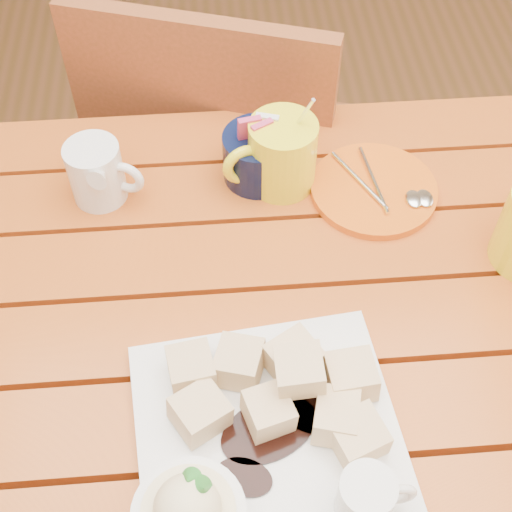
{
  "coord_description": "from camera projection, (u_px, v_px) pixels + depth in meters",
  "views": [
    {
      "loc": [
        -0.05,
        -0.46,
        1.48
      ],
      "look_at": [
        -0.0,
        0.06,
        0.82
      ],
      "focal_mm": 50.0,
      "sensor_mm": 36.0,
      "label": 1
    }
  ],
  "objects": [
    {
      "name": "chair_far",
      "position": [
        224.0,
        165.0,
        1.38
      ],
      "size": [
        0.53,
        0.53,
        0.9
      ],
      "rotation": [
        0.0,
        0.0,
        2.83
      ],
      "color": "brown",
      "rests_on": "ground"
    },
    {
      "name": "cream_pitcher",
      "position": [
        97.0,
        172.0,
        0.95
      ],
      "size": [
        0.11,
        0.09,
        0.09
      ],
      "rotation": [
        0.0,
        0.0,
        -0.36
      ],
      "color": "white",
      "rests_on": "table"
    },
    {
      "name": "coffee_mug_left",
      "position": [
        280.0,
        154.0,
        0.96
      ],
      "size": [
        0.13,
        0.09,
        0.16
      ],
      "rotation": [
        0.0,
        0.0,
        0.29
      ],
      "color": "yellow",
      "rests_on": "table"
    },
    {
      "name": "sugar_caddy",
      "position": [
        258.0,
        155.0,
        0.98
      ],
      "size": [
        0.1,
        0.1,
        0.11
      ],
      "color": "black",
      "rests_on": "table"
    },
    {
      "name": "table",
      "position": [
        263.0,
        371.0,
        0.94
      ],
      "size": [
        1.2,
        0.79,
        0.75
      ],
      "color": "#9D3E14",
      "rests_on": "ground"
    },
    {
      "name": "dessert_plate",
      "position": [
        257.0,
        452.0,
        0.73
      ],
      "size": [
        0.31,
        0.31,
        0.11
      ],
      "rotation": [
        0.0,
        0.0,
        0.1
      ],
      "color": "white",
      "rests_on": "table"
    },
    {
      "name": "orange_saucer",
      "position": [
        375.0,
        190.0,
        0.99
      ],
      "size": [
        0.18,
        0.18,
        0.02
      ],
      "rotation": [
        0.0,
        0.0,
        0.28
      ],
      "color": "orange",
      "rests_on": "table"
    }
  ]
}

